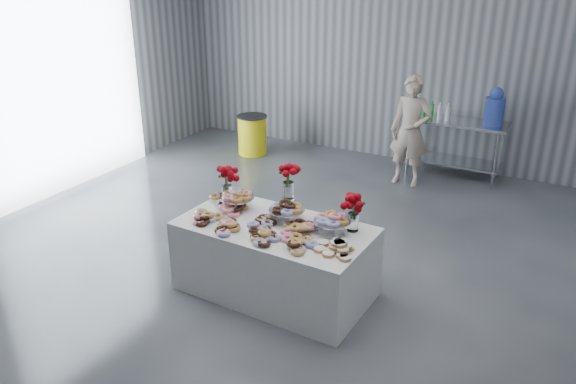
% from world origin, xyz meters
% --- Properties ---
extents(ground, '(9.00, 9.00, 0.00)m').
position_xyz_m(ground, '(0.00, 0.00, 0.00)').
color(ground, '#34363B').
rests_on(ground, ground).
extents(room_walls, '(8.04, 9.04, 4.02)m').
position_xyz_m(room_walls, '(-0.27, 0.07, 2.64)').
color(room_walls, gray).
rests_on(room_walls, ground).
extents(display_table, '(1.93, 1.07, 0.75)m').
position_xyz_m(display_table, '(0.14, -0.06, 0.38)').
color(display_table, white).
rests_on(display_table, ground).
extents(prep_table, '(1.50, 0.60, 0.90)m').
position_xyz_m(prep_table, '(0.93, 4.10, 0.62)').
color(prep_table, silver).
rests_on(prep_table, ground).
extents(donut_mounds, '(1.83, 0.86, 0.09)m').
position_xyz_m(donut_mounds, '(0.14, -0.11, 0.80)').
color(donut_mounds, '#BF7C45').
rests_on(donut_mounds, display_table).
extents(cake_stand_left, '(0.36, 0.36, 0.17)m').
position_xyz_m(cake_stand_left, '(-0.40, 0.11, 0.89)').
color(cake_stand_left, silver).
rests_on(cake_stand_left, display_table).
extents(cake_stand_mid, '(0.36, 0.36, 0.17)m').
position_xyz_m(cake_stand_mid, '(0.20, 0.09, 0.89)').
color(cake_stand_mid, silver).
rests_on(cake_stand_mid, display_table).
extents(cake_stand_right, '(0.36, 0.36, 0.17)m').
position_xyz_m(cake_stand_right, '(0.70, 0.07, 0.89)').
color(cake_stand_right, silver).
rests_on(cake_stand_right, display_table).
extents(danish_pile, '(0.48, 0.48, 0.11)m').
position_xyz_m(danish_pile, '(0.89, -0.24, 0.81)').
color(danish_pile, white).
rests_on(danish_pile, display_table).
extents(bouquet_left, '(0.26, 0.26, 0.42)m').
position_xyz_m(bouquet_left, '(-0.60, 0.22, 1.05)').
color(bouquet_left, white).
rests_on(bouquet_left, display_table).
extents(bouquet_right, '(0.26, 0.26, 0.42)m').
position_xyz_m(bouquet_right, '(0.85, 0.21, 1.05)').
color(bouquet_right, white).
rests_on(bouquet_right, display_table).
extents(bouquet_center, '(0.26, 0.26, 0.57)m').
position_xyz_m(bouquet_center, '(0.10, 0.29, 1.13)').
color(bouquet_center, silver).
rests_on(bouquet_center, display_table).
extents(water_jug, '(0.28, 0.28, 0.55)m').
position_xyz_m(water_jug, '(1.43, 4.10, 1.15)').
color(water_jug, blue).
rests_on(water_jug, prep_table).
extents(drink_bottles, '(0.54, 0.08, 0.27)m').
position_xyz_m(drink_bottles, '(0.61, 4.00, 1.04)').
color(drink_bottles, '#268C33').
rests_on(drink_bottles, prep_table).
extents(person, '(0.60, 0.40, 1.63)m').
position_xyz_m(person, '(0.40, 3.48, 0.82)').
color(person, '#CC8C93').
rests_on(person, ground).
extents(trash_barrel, '(0.53, 0.53, 0.68)m').
position_xyz_m(trash_barrel, '(-2.37, 3.52, 0.34)').
color(trash_barrel, yellow).
rests_on(trash_barrel, ground).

